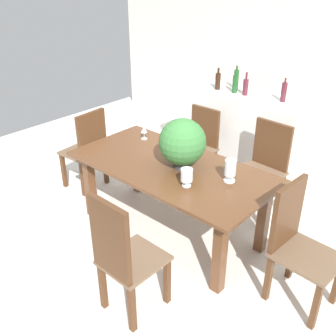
% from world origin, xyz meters
% --- Properties ---
extents(ground_plane, '(7.04, 7.04, 0.00)m').
position_xyz_m(ground_plane, '(0.00, 0.00, 0.00)').
color(ground_plane, silver).
extents(back_wall, '(6.40, 0.10, 2.60)m').
position_xyz_m(back_wall, '(0.00, 2.60, 1.30)').
color(back_wall, beige).
rests_on(back_wall, ground).
extents(dining_table, '(1.90, 0.95, 0.74)m').
position_xyz_m(dining_table, '(0.00, 0.05, 0.62)').
color(dining_table, brown).
rests_on(dining_table, ground).
extents(chair_foot_end, '(0.49, 0.45, 0.99)m').
position_xyz_m(chair_foot_end, '(1.26, 0.06, 0.54)').
color(chair_foot_end, '#4C2D19').
rests_on(chair_foot_end, ground).
extents(chair_near_right, '(0.40, 0.45, 1.04)m').
position_xyz_m(chair_near_right, '(0.43, -0.95, 0.56)').
color(chair_near_right, '#4C2D19').
rests_on(chair_near_right, ground).
extents(chair_head_end, '(0.44, 0.47, 0.96)m').
position_xyz_m(chair_head_end, '(-1.27, 0.06, 0.53)').
color(chair_head_end, '#4C2D19').
rests_on(chair_head_end, ground).
extents(chair_far_right, '(0.48, 0.47, 0.96)m').
position_xyz_m(chair_far_right, '(0.43, 1.04, 0.53)').
color(chair_far_right, '#4C2D19').
rests_on(chair_far_right, ground).
extents(chair_far_left, '(0.42, 0.43, 0.91)m').
position_xyz_m(chair_far_left, '(-0.43, 1.03, 0.51)').
color(chair_far_left, '#4C2D19').
rests_on(chair_far_left, ground).
extents(flower_centerpiece, '(0.42, 0.42, 0.46)m').
position_xyz_m(flower_centerpiece, '(0.09, 0.09, 0.98)').
color(flower_centerpiece, '#333338').
rests_on(flower_centerpiece, dining_table).
extents(crystal_vase_left, '(0.10, 0.10, 0.16)m').
position_xyz_m(crystal_vase_left, '(0.34, -0.14, 0.83)').
color(crystal_vase_left, silver).
rests_on(crystal_vase_left, dining_table).
extents(crystal_vase_center_near, '(0.10, 0.10, 0.20)m').
position_xyz_m(crystal_vase_center_near, '(0.56, 0.16, 0.86)').
color(crystal_vase_center_near, silver).
rests_on(crystal_vase_center_near, dining_table).
extents(wine_glass, '(0.07, 0.07, 0.14)m').
position_xyz_m(wine_glass, '(-0.61, 0.31, 0.84)').
color(wine_glass, silver).
rests_on(wine_glass, dining_table).
extents(kitchen_counter, '(1.68, 0.64, 0.97)m').
position_xyz_m(kitchen_counter, '(-0.29, 1.70, 0.48)').
color(kitchen_counter, silver).
rests_on(kitchen_counter, ground).
extents(wine_bottle_tall, '(0.06, 0.06, 0.28)m').
position_xyz_m(wine_bottle_tall, '(-0.26, 1.69, 1.07)').
color(wine_bottle_tall, '#511E28').
rests_on(wine_bottle_tall, kitchen_counter).
extents(wine_bottle_green, '(0.06, 0.06, 0.27)m').
position_xyz_m(wine_bottle_green, '(-0.41, 1.68, 1.08)').
color(wine_bottle_green, '#194C1E').
rests_on(wine_bottle_green, kitchen_counter).
extents(wine_bottle_dark, '(0.07, 0.07, 0.27)m').
position_xyz_m(wine_bottle_dark, '(-0.65, 1.66, 1.08)').
color(wine_bottle_dark, black).
rests_on(wine_bottle_dark, kitchen_counter).
extents(wine_bottle_clear, '(0.06, 0.06, 0.27)m').
position_xyz_m(wine_bottle_clear, '(0.19, 1.76, 1.08)').
color(wine_bottle_clear, '#511E28').
rests_on(wine_bottle_clear, kitchen_counter).
extents(wine_bottle_amber, '(0.06, 0.06, 0.29)m').
position_xyz_m(wine_bottle_amber, '(-0.49, 1.83, 1.09)').
color(wine_bottle_amber, '#194C1E').
rests_on(wine_bottle_amber, kitchen_counter).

